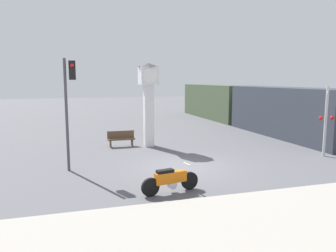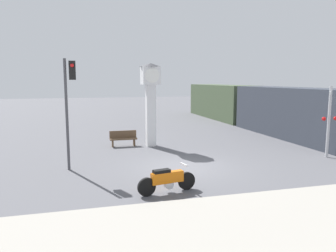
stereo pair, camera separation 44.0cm
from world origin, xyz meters
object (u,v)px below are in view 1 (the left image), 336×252
at_px(motorcycle, 170,180).
at_px(traffic_light, 69,95).
at_px(freight_train, 245,106).
at_px(bench, 121,138).
at_px(railroad_crossing_signal, 326,118).
at_px(clock_tower, 148,92).

xyz_separation_m(motorcycle, traffic_light, (-3.27, 4.00, 2.82)).
xyz_separation_m(freight_train, bench, (-11.72, -6.09, -1.21)).
bearing_deg(bench, railroad_crossing_signal, -29.62).
height_order(motorcycle, railroad_crossing_signal, railroad_crossing_signal).
bearing_deg(motorcycle, freight_train, 41.55).
bearing_deg(motorcycle, traffic_light, 118.50).
height_order(freight_train, railroad_crossing_signal, railroad_crossing_signal).
distance_m(clock_tower, railroad_crossing_signal, 9.68).
xyz_separation_m(clock_tower, railroad_crossing_signal, (8.09, -5.17, -1.25)).
xyz_separation_m(traffic_light, bench, (2.85, 4.55, -2.80)).
bearing_deg(railroad_crossing_signal, bench, 150.38).
relative_size(motorcycle, railroad_crossing_signal, 0.60).
xyz_separation_m(traffic_light, railroad_crossing_signal, (12.55, -0.96, -1.31)).
bearing_deg(railroad_crossing_signal, clock_tower, 147.42).
relative_size(clock_tower, railroad_crossing_signal, 1.35).
xyz_separation_m(railroad_crossing_signal, bench, (-9.70, 5.51, -1.49)).
bearing_deg(traffic_light, railroad_crossing_signal, -4.39).
relative_size(motorcycle, clock_tower, 0.45).
distance_m(motorcycle, traffic_light, 5.89).
bearing_deg(bench, traffic_light, -122.03).
bearing_deg(traffic_light, freight_train, 36.16).
relative_size(motorcycle, traffic_light, 0.45).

